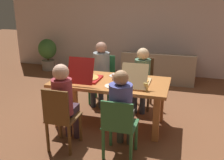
{
  "coord_description": "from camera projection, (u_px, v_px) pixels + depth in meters",
  "views": [
    {
      "loc": [
        1.14,
        -3.84,
        2.12
      ],
      "look_at": [
        0.0,
        0.1,
        0.75
      ],
      "focal_mm": 41.59,
      "sensor_mm": 36.0,
      "label": 1
    }
  ],
  "objects": [
    {
      "name": "ground_plane",
      "position": [
        110.0,
        123.0,
        4.47
      ],
      "size": [
        20.0,
        20.0,
        0.0
      ],
      "primitive_type": "plane",
      "color": "brown"
    },
    {
      "name": "back_wall",
      "position": [
        144.0,
        22.0,
        6.93
      ],
      "size": [
        7.92,
        0.12,
        2.81
      ],
      "primitive_type": "cube",
      "color": "beige",
      "rests_on": "ground"
    },
    {
      "name": "dining_table",
      "position": [
        110.0,
        87.0,
        4.26
      ],
      "size": [
        1.89,
        0.94,
        0.77
      ],
      "color": "#BB7036",
      "rests_on": "ground"
    },
    {
      "name": "chair_0",
      "position": [
        119.0,
        126.0,
        3.39
      ],
      "size": [
        0.44,
        0.41,
        0.86
      ],
      "color": "#31693A",
      "rests_on": "ground"
    },
    {
      "name": "person_0",
      "position": [
        122.0,
        106.0,
        3.44
      ],
      "size": [
        0.31,
        0.5,
        1.21
      ],
      "color": "#42443B",
      "rests_on": "ground"
    },
    {
      "name": "chair_1",
      "position": [
        61.0,
        118.0,
        3.57
      ],
      "size": [
        0.4,
        0.44,
        0.94
      ],
      "color": "brown",
      "rests_on": "ground"
    },
    {
      "name": "person_1",
      "position": [
        64.0,
        99.0,
        3.62
      ],
      "size": [
        0.28,
        0.46,
        1.24
      ],
      "color": "#412D3A",
      "rests_on": "ground"
    },
    {
      "name": "chair_2",
      "position": [
        103.0,
        77.0,
        5.29
      ],
      "size": [
        0.45,
        0.46,
        0.93
      ],
      "color": "#286D3F",
      "rests_on": "ground"
    },
    {
      "name": "person_2",
      "position": [
        101.0,
        68.0,
        5.08
      ],
      "size": [
        0.32,
        0.5,
        1.24
      ],
      "color": "#2D3649",
      "rests_on": "ground"
    },
    {
      "name": "chair_3",
      "position": [
        143.0,
        82.0,
        5.04
      ],
      "size": [
        0.38,
        0.45,
        0.95
      ],
      "color": "#533720",
      "rests_on": "ground"
    },
    {
      "name": "person_3",
      "position": [
        142.0,
        74.0,
        4.84
      ],
      "size": [
        0.3,
        0.5,
        1.17
      ],
      "color": "#2C364A",
      "rests_on": "ground"
    },
    {
      "name": "pizza_box_0",
      "position": [
        137.0,
        80.0,
        4.1
      ],
      "size": [
        0.4,
        0.62,
        0.36
      ],
      "color": "tan",
      "rests_on": "dining_table"
    },
    {
      "name": "pizza_box_1",
      "position": [
        86.0,
        77.0,
        4.23
      ],
      "size": [
        0.42,
        0.56,
        0.43
      ],
      "color": "#AF1D1A",
      "rests_on": "dining_table"
    },
    {
      "name": "plate_0",
      "position": [
        115.0,
        76.0,
        4.46
      ],
      "size": [
        0.2,
        0.2,
        0.03
      ],
      "color": "white",
      "rests_on": "dining_table"
    },
    {
      "name": "plate_1",
      "position": [
        113.0,
        86.0,
        3.97
      ],
      "size": [
        0.24,
        0.24,
        0.03
      ],
      "color": "white",
      "rests_on": "dining_table"
    },
    {
      "name": "plate_2",
      "position": [
        75.0,
        73.0,
        4.63
      ],
      "size": [
        0.2,
        0.2,
        0.01
      ],
      "color": "white",
      "rests_on": "dining_table"
    },
    {
      "name": "drinking_glass_0",
      "position": [
        146.0,
        87.0,
        3.78
      ],
      "size": [
        0.07,
        0.07,
        0.12
      ],
      "primitive_type": "cylinder",
      "color": "#E6C25F",
      "rests_on": "dining_table"
    },
    {
      "name": "drinking_glass_1",
      "position": [
        61.0,
        74.0,
        4.35
      ],
      "size": [
        0.08,
        0.08,
        0.14
      ],
      "primitive_type": "cylinder",
      "color": "#B55130",
      "rests_on": "dining_table"
    },
    {
      "name": "drinking_glass_2",
      "position": [
        114.0,
        77.0,
        4.24
      ],
      "size": [
        0.08,
        0.08,
        0.11
      ],
      "primitive_type": "cylinder",
      "color": "silver",
      "rests_on": "dining_table"
    },
    {
      "name": "couch",
      "position": [
        158.0,
        70.0,
        6.58
      ],
      "size": [
        1.78,
        0.78,
        0.75
      ],
      "color": "gray",
      "rests_on": "ground"
    },
    {
      "name": "potted_plant",
      "position": [
        48.0,
        52.0,
        7.45
      ],
      "size": [
        0.51,
        0.51,
        0.9
      ],
      "color": "gray",
      "rests_on": "ground"
    }
  ]
}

